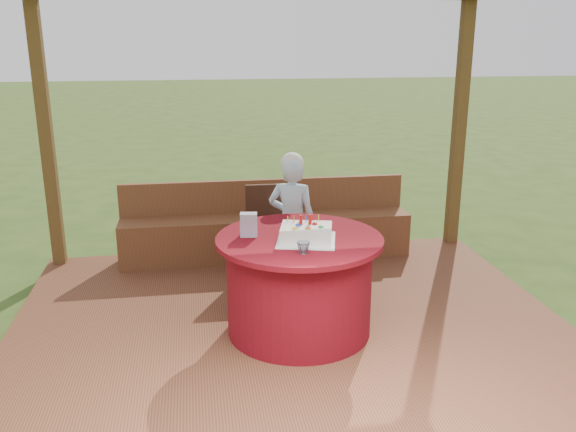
# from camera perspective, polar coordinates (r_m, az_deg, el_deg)

# --- Properties ---
(ground) EXTENTS (60.00, 60.00, 0.00)m
(ground) POSITION_cam_1_polar(r_m,az_deg,el_deg) (4.99, 0.46, -11.91)
(ground) COLOR #304A18
(ground) RESTS_ON ground
(deck) EXTENTS (4.50, 4.00, 0.12)m
(deck) POSITION_cam_1_polar(r_m,az_deg,el_deg) (4.96, 0.46, -11.30)
(deck) COLOR brown
(deck) RESTS_ON ground
(pergola) EXTENTS (4.50, 4.00, 2.72)m
(pergola) POSITION_cam_1_polar(r_m,az_deg,el_deg) (4.38, 0.53, 16.96)
(pergola) COLOR brown
(pergola) RESTS_ON deck
(bench) EXTENTS (3.00, 0.42, 0.80)m
(bench) POSITION_cam_1_polar(r_m,az_deg,el_deg) (6.40, -2.05, -1.56)
(bench) COLOR brown
(bench) RESTS_ON deck
(table) EXTENTS (1.28, 1.28, 0.78)m
(table) POSITION_cam_1_polar(r_m,az_deg,el_deg) (4.77, 1.05, -6.37)
(table) COLOR maroon
(table) RESTS_ON deck
(chair) EXTENTS (0.43, 0.43, 0.87)m
(chair) POSITION_cam_1_polar(r_m,az_deg,el_deg) (5.88, -1.79, -0.99)
(chair) COLOR #381C11
(chair) RESTS_ON deck
(elderly_woman) EXTENTS (0.51, 0.43, 1.25)m
(elderly_woman) POSITION_cam_1_polar(r_m,az_deg,el_deg) (5.61, 0.37, -0.23)
(elderly_woman) COLOR #9BC8E6
(elderly_woman) RESTS_ON deck
(birthday_cake) EXTENTS (0.52, 0.52, 0.19)m
(birthday_cake) POSITION_cam_1_polar(r_m,az_deg,el_deg) (4.54, 1.72, -1.61)
(birthday_cake) COLOR white
(birthday_cake) RESTS_ON table
(gift_bag) EXTENTS (0.14, 0.10, 0.18)m
(gift_bag) POSITION_cam_1_polar(r_m,az_deg,el_deg) (4.64, -3.70, -0.82)
(gift_bag) COLOR #E393C1
(gift_bag) RESTS_ON table
(drinking_glass) EXTENTS (0.10, 0.10, 0.08)m
(drinking_glass) POSITION_cam_1_polar(r_m,az_deg,el_deg) (4.28, 1.45, -3.00)
(drinking_glass) COLOR white
(drinking_glass) RESTS_ON table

